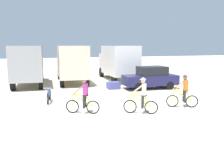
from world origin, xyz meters
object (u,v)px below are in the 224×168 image
object	(u,v)px
box_truck_avon_van	(118,61)
supply_crate	(113,85)
box_truck_grey_hauler	(28,63)
cyclist_near_camera	(184,92)
box_truck_cream_rv	(71,62)
sedan_parked	(151,78)
cyclist_cowboy_hat	(142,97)
bicycle_spare	(49,96)
cyclist_orange_shirt	(84,97)

from	to	relation	value
box_truck_avon_van	supply_crate	xyz separation A→B (m)	(-2.08, -4.67, -1.59)
box_truck_grey_hauler	box_truck_avon_van	bearing A→B (deg)	4.14
cyclist_near_camera	supply_crate	size ratio (longest dim) A/B	1.91
box_truck_cream_rv	supply_crate	bearing A→B (deg)	-59.83
box_truck_grey_hauler	sedan_parked	bearing A→B (deg)	-28.20
supply_crate	cyclist_near_camera	bearing A→B (deg)	-75.45
cyclist_cowboy_hat	sedan_parked	bearing A→B (deg)	58.91
box_truck_cream_rv	cyclist_near_camera	world-z (taller)	box_truck_cream_rv
cyclist_cowboy_hat	supply_crate	xyz separation A→B (m)	(0.98, 7.09, -0.56)
sedan_parked	bicycle_spare	world-z (taller)	sedan_parked
box_truck_grey_hauler	cyclist_near_camera	world-z (taller)	box_truck_grey_hauler
cyclist_cowboy_hat	cyclist_near_camera	bearing A→B (deg)	8.68
box_truck_cream_rv	box_truck_avon_van	bearing A→B (deg)	4.26
cyclist_orange_shirt	supply_crate	bearing A→B (deg)	58.87
bicycle_spare	supply_crate	bearing A→B (deg)	31.15
supply_crate	bicycle_spare	bearing A→B (deg)	-148.85
sedan_parked	cyclist_cowboy_hat	world-z (taller)	cyclist_cowboy_hat
box_truck_cream_rv	supply_crate	distance (m)	5.25
box_truck_avon_van	bicycle_spare	world-z (taller)	box_truck_avon_van
cyclist_near_camera	supply_crate	distance (m)	6.92
cyclist_cowboy_hat	cyclist_near_camera	size ratio (longest dim) A/B	1.00
box_truck_grey_hauler	cyclist_cowboy_hat	size ratio (longest dim) A/B	3.79
box_truck_avon_van	cyclist_near_camera	xyz separation A→B (m)	(-0.35, -11.34, -1.03)
bicycle_spare	box_truck_avon_van	bearing A→B (deg)	47.09
cyclist_cowboy_hat	bicycle_spare	bearing A→B (deg)	136.38
cyclist_near_camera	supply_crate	world-z (taller)	cyclist_near_camera
box_truck_cream_rv	box_truck_avon_van	world-z (taller)	same
box_truck_avon_van	cyclist_cowboy_hat	distance (m)	12.19
box_truck_cream_rv	bicycle_spare	distance (m)	8.03
box_truck_cream_rv	bicycle_spare	world-z (taller)	box_truck_cream_rv
supply_crate	sedan_parked	bearing A→B (deg)	-15.72
sedan_parked	bicycle_spare	xyz separation A→B (m)	(-7.97, -2.32, -0.48)
sedan_parked	cyclist_near_camera	distance (m)	5.98
box_truck_grey_hauler	box_truck_cream_rv	size ratio (longest dim) A/B	1.00
box_truck_grey_hauler	cyclist_cowboy_hat	world-z (taller)	box_truck_grey_hauler
cyclist_orange_shirt	cyclist_near_camera	xyz separation A→B (m)	(5.43, -0.55, 0.00)
cyclist_cowboy_hat	cyclist_near_camera	distance (m)	2.74
sedan_parked	cyclist_cowboy_hat	xyz separation A→B (m)	(-3.80, -6.29, -0.04)
cyclist_cowboy_hat	supply_crate	distance (m)	7.18
box_truck_grey_hauler	cyclist_orange_shirt	bearing A→B (deg)	-75.98
box_truck_grey_hauler	cyclist_near_camera	distance (m)	13.42
cyclist_near_camera	bicycle_spare	bearing A→B (deg)	152.65
sedan_parked	bicycle_spare	distance (m)	8.31
bicycle_spare	cyclist_cowboy_hat	bearing A→B (deg)	-43.62
box_truck_cream_rv	bicycle_spare	size ratio (longest dim) A/B	4.04
box_truck_cream_rv	cyclist_orange_shirt	distance (m)	10.57
cyclist_cowboy_hat	supply_crate	world-z (taller)	cyclist_cowboy_hat
bicycle_spare	supply_crate	distance (m)	6.02
box_truck_grey_hauler	supply_crate	world-z (taller)	box_truck_grey_hauler
cyclist_orange_shirt	bicycle_spare	bearing A→B (deg)	115.70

